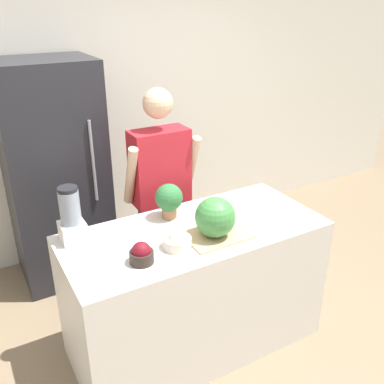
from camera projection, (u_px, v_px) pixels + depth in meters
name	position (u px, v px, depth m)	size (l,w,h in m)	color
ground_plane	(223.00, 377.00, 2.83)	(14.00, 14.00, 0.00)	#7F6B51
wall_back	(102.00, 115.00, 3.95)	(8.00, 0.06, 2.60)	silver
counter_island	(195.00, 288.00, 2.94)	(1.70, 0.76, 0.93)	beige
refrigerator	(56.00, 175.00, 3.56)	(0.77, 0.66, 1.88)	#232328
person	(161.00, 195.00, 3.36)	(0.58, 0.27, 1.71)	#4C608C
cutting_board	(217.00, 235.00, 2.67)	(0.40, 0.29, 0.01)	tan
watermelon	(215.00, 217.00, 2.60)	(0.25, 0.25, 0.25)	#3D7F3D
bowl_cherries	(141.00, 254.00, 2.39)	(0.14, 0.14, 0.13)	#2D231E
bowl_cream	(177.00, 241.00, 2.53)	(0.17, 0.17, 0.12)	beige
blender	(71.00, 217.00, 2.56)	(0.15, 0.15, 0.35)	silver
potted_plant	(169.00, 199.00, 2.84)	(0.18, 0.18, 0.24)	#996647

